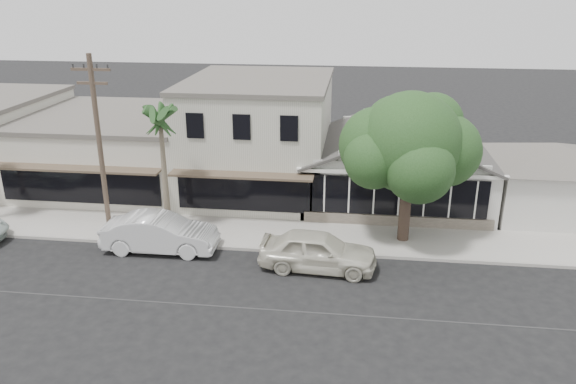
# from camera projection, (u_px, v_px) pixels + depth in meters

# --- Properties ---
(ground) EXTENTS (140.00, 140.00, 0.00)m
(ground) POSITION_uv_depth(u_px,v_px,m) (278.00, 310.00, 21.63)
(ground) COLOR black
(ground) RESTS_ON ground
(sidewalk_north) EXTENTS (90.00, 3.50, 0.15)m
(sidewalk_north) POSITION_uv_depth(u_px,v_px,m) (142.00, 228.00, 28.81)
(sidewalk_north) COLOR #9E9991
(sidewalk_north) RESTS_ON ground
(corner_shop) EXTENTS (10.40, 8.60, 5.10)m
(corner_shop) POSITION_uv_depth(u_px,v_px,m) (396.00, 157.00, 31.75)
(corner_shop) COLOR silver
(corner_shop) RESTS_ON ground
(side_cottage) EXTENTS (6.00, 6.00, 3.00)m
(side_cottage) POSITION_uv_depth(u_px,v_px,m) (549.00, 188.00, 30.29)
(side_cottage) COLOR silver
(side_cottage) RESTS_ON ground
(row_building_near) EXTENTS (8.00, 10.00, 6.50)m
(row_building_near) POSITION_uv_depth(u_px,v_px,m) (259.00, 137.00, 33.41)
(row_building_near) COLOR beige
(row_building_near) RESTS_ON ground
(row_building_midnear) EXTENTS (10.00, 10.00, 4.20)m
(row_building_midnear) POSITION_uv_depth(u_px,v_px,m) (117.00, 151.00, 34.85)
(row_building_midnear) COLOR silver
(row_building_midnear) RESTS_ON ground
(utility_pole) EXTENTS (1.80, 0.24, 9.00)m
(utility_pole) POSITION_uv_depth(u_px,v_px,m) (100.00, 147.00, 25.85)
(utility_pole) COLOR brown
(utility_pole) RESTS_ON ground
(car_0) EXTENTS (5.26, 2.41, 1.75)m
(car_0) POSITION_uv_depth(u_px,v_px,m) (318.00, 251.00, 24.51)
(car_0) COLOR beige
(car_0) RESTS_ON ground
(car_1) EXTENTS (5.38, 1.93, 1.77)m
(car_1) POSITION_uv_depth(u_px,v_px,m) (160.00, 233.00, 26.22)
(car_1) COLOR silver
(car_1) RESTS_ON ground
(shade_tree) EXTENTS (6.64, 6.00, 7.37)m
(shade_tree) POSITION_uv_depth(u_px,v_px,m) (408.00, 145.00, 25.93)
(shade_tree) COLOR #413127
(shade_tree) RESTS_ON ground
(palm_east) EXTENTS (2.89, 2.89, 6.92)m
(palm_east) POSITION_uv_depth(u_px,v_px,m) (160.00, 118.00, 26.42)
(palm_east) COLOR #726651
(palm_east) RESTS_ON ground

